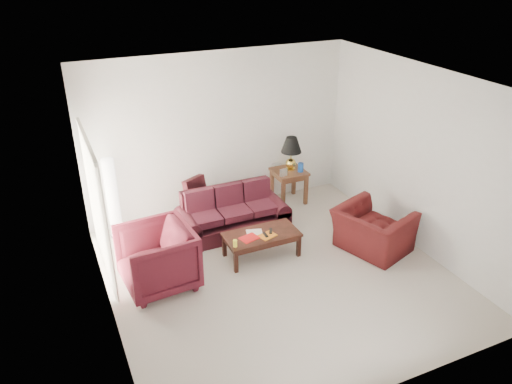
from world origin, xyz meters
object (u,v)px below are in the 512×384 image
sofa (233,213)px  armchair_left (157,258)px  floor_lamp (112,199)px  end_table (289,186)px  coffee_table (261,245)px  armchair_right (373,230)px

sofa → armchair_left: size_ratio=1.86×
floor_lamp → end_table: bearing=-0.9°
sofa → armchair_left: armchair_left is taller
sofa → armchair_left: (-1.58, -0.97, 0.08)m
coffee_table → floor_lamp: bearing=142.3°
sofa → coffee_table: bearing=-76.1°
coffee_table → armchair_left: bearing=-176.9°
armchair_right → coffee_table: (-1.76, 0.58, -0.16)m
floor_lamp → coffee_table: bearing=-38.3°
sofa → armchair_right: bearing=-33.0°
armchair_right → armchair_left: bearing=62.7°
armchair_left → end_table: bearing=113.8°
floor_lamp → coffee_table: 2.66m
end_table → floor_lamp: bearing=179.1°
end_table → floor_lamp: 3.39m
sofa → floor_lamp: floor_lamp is taller
armchair_right → coffee_table: bearing=52.8°
armchair_left → coffee_table: bearing=88.1°
floor_lamp → armchair_left: bearing=-79.3°
armchair_left → floor_lamp: bearing=-173.8°
armchair_left → sofa: bearing=117.0°
sofa → floor_lamp: bearing=163.9°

